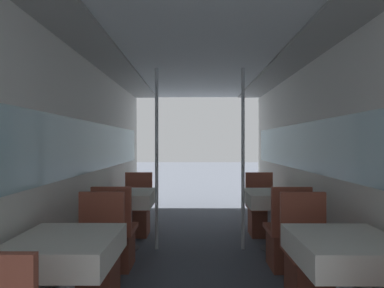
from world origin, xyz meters
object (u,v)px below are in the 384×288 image
at_px(dining_table_left_1, 128,200).
at_px(dining_table_right_1, 272,201).
at_px(chair_right_far_0, 310,268).
at_px(support_pole_right_1, 243,159).
at_px(support_pole_left_1, 157,159).
at_px(chair_right_far_1, 261,216).
at_px(chair_left_far_1, 137,215).
at_px(chair_left_far_0, 96,267).
at_px(dining_table_right_0, 345,254).
at_px(chair_right_near_1, 287,243).
at_px(dining_table_left_0, 66,253).
at_px(chair_left_near_1, 115,242).

xyz_separation_m(dining_table_left_1, dining_table_right_1, (1.83, 0.00, 0.00)).
distance_m(chair_right_far_0, support_pole_right_1, 1.56).
distance_m(support_pole_left_1, chair_right_far_1, 1.80).
relative_size(chair_left_far_1, chair_right_far_1, 1.00).
xyz_separation_m(dining_table_left_1, support_pole_right_1, (1.47, -0.00, 0.53)).
bearing_deg(chair_left_far_0, dining_table_right_0, 161.96).
relative_size(chair_left_far_0, chair_right_far_0, 1.00).
xyz_separation_m(chair_right_far_1, support_pole_right_1, (-0.37, -0.60, 0.87)).
relative_size(chair_left_far_0, dining_table_left_1, 1.23).
relative_size(chair_left_far_1, dining_table_right_1, 1.23).
distance_m(chair_left_far_0, chair_left_far_1, 1.83).
xyz_separation_m(dining_table_right_0, support_pole_right_1, (-0.37, 1.83, 0.53)).
relative_size(dining_table_right_0, chair_right_near_1, 0.81).
height_order(dining_table_left_0, chair_left_far_1, chair_left_far_1).
bearing_deg(chair_left_near_1, support_pole_right_1, 22.17).
relative_size(support_pole_left_1, support_pole_right_1, 1.00).
height_order(dining_table_right_0, dining_table_right_1, same).
height_order(chair_left_far_0, support_pole_right_1, support_pole_right_1).
xyz_separation_m(chair_right_far_0, chair_right_near_1, (0.00, 0.64, 0.00)).
bearing_deg(chair_left_near_1, dining_table_right_1, 18.04).
bearing_deg(chair_left_far_1, dining_table_left_0, 90.00).
distance_m(chair_left_far_0, chair_right_far_1, 2.59).
relative_size(chair_left_far_0, chair_right_far_1, 1.00).
height_order(chair_left_far_0, chair_right_far_0, same).
height_order(dining_table_left_1, chair_left_near_1, chair_left_near_1).
height_order(chair_left_far_1, support_pole_right_1, support_pole_right_1).
relative_size(dining_table_left_1, chair_right_far_0, 0.81).
height_order(chair_right_far_0, dining_table_right_1, chair_right_far_0).
xyz_separation_m(chair_left_far_1, dining_table_right_1, (1.83, -0.60, 0.34)).
bearing_deg(dining_table_left_1, dining_table_right_0, -45.01).
relative_size(chair_left_near_1, chair_right_far_1, 1.00).
distance_m(dining_table_left_0, dining_table_left_1, 1.83).
distance_m(support_pole_left_1, dining_table_right_1, 1.56).
bearing_deg(chair_right_far_0, dining_table_right_0, 90.00).
bearing_deg(chair_left_far_0, dining_table_left_0, 90.00).
bearing_deg(support_pole_right_1, chair_left_near_1, -157.83).
bearing_deg(chair_left_far_1, dining_table_right_0, 127.02).
height_order(dining_table_left_0, dining_table_left_1, same).
xyz_separation_m(chair_left_far_0, dining_table_right_1, (1.83, 1.24, 0.34)).
relative_size(dining_table_left_0, chair_left_far_1, 0.81).
distance_m(chair_left_far_0, dining_table_left_1, 1.28).
xyz_separation_m(chair_right_near_1, chair_right_far_1, (0.00, 1.19, 0.00)).
distance_m(dining_table_left_0, dining_table_right_1, 2.59).
bearing_deg(chair_right_near_1, chair_left_near_1, 180.00).
xyz_separation_m(support_pole_left_1, chair_right_far_0, (1.47, -1.24, -0.87)).
distance_m(chair_left_far_0, chair_right_near_1, 1.94).
xyz_separation_m(chair_left_near_1, chair_right_far_1, (1.83, 1.19, 0.00)).
distance_m(chair_right_far_0, chair_right_near_1, 0.64).
bearing_deg(chair_left_far_1, support_pole_left_1, 121.68).
xyz_separation_m(dining_table_left_0, chair_right_far_0, (1.83, 0.60, -0.34)).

